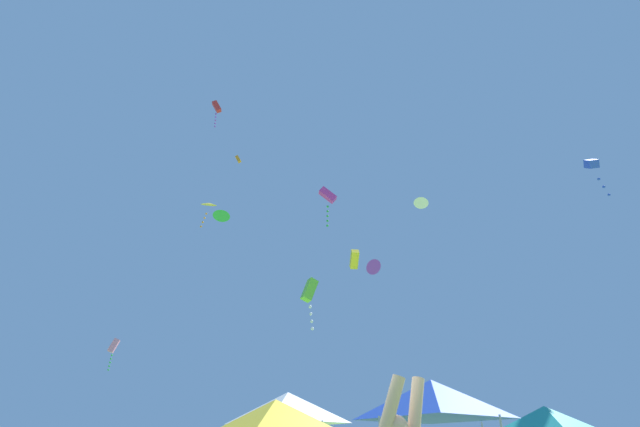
% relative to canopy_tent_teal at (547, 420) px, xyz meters
% --- Properties ---
extents(canopy_tent_teal, '(2.77, 2.77, 2.97)m').
position_rel_canopy_tent_teal_xyz_m(canopy_tent_teal, '(0.00, 0.00, 0.00)').
color(canopy_tent_teal, '#9E9EA3').
rests_on(canopy_tent_teal, ground).
extents(canopy_tent_yellow, '(2.62, 2.62, 2.80)m').
position_rel_canopy_tent_teal_xyz_m(canopy_tent_yellow, '(-8.16, -5.12, -0.14)').
color(canopy_tent_yellow, '#9E9EA3').
rests_on(canopy_tent_yellow, ground).
extents(canopy_tent_blue, '(3.05, 3.05, 3.27)m').
position_rel_canopy_tent_teal_xyz_m(canopy_tent_blue, '(-4.02, -4.73, 0.26)').
color(canopy_tent_blue, '#9E9EA3').
rests_on(canopy_tent_blue, ground).
extents(canopy_tent_white, '(3.29, 3.29, 3.52)m').
position_rel_canopy_tent_teal_xyz_m(canopy_tent_white, '(-8.87, -0.41, 0.47)').
color(canopy_tent_white, '#9E9EA3').
rests_on(canopy_tent_white, ground).
extents(kite_yellow_box, '(0.53, 0.88, 0.79)m').
position_rel_canopy_tent_teal_xyz_m(kite_yellow_box, '(-6.40, 1.28, 6.71)').
color(kite_yellow_box, yellow).
extents(kite_blue_box, '(0.87, 1.45, 3.04)m').
position_rel_canopy_tent_teal_xyz_m(kite_blue_box, '(8.54, 9.75, 15.68)').
color(kite_blue_box, blue).
extents(kite_red_box, '(0.78, 0.59, 2.03)m').
position_rel_canopy_tent_teal_xyz_m(kite_red_box, '(-16.16, 6.59, 20.86)').
color(kite_red_box, red).
extents(kite_magenta_box, '(1.47, 0.95, 3.13)m').
position_rel_canopy_tent_teal_xyz_m(kite_magenta_box, '(-9.17, 13.23, 16.74)').
color(kite_magenta_box, '#D6389E').
extents(kite_green_delta, '(1.65, 1.63, 0.62)m').
position_rel_canopy_tent_teal_xyz_m(kite_green_delta, '(-18.68, 15.93, 17.21)').
color(kite_green_delta, green).
extents(kite_white_delta, '(1.45, 1.41, 0.65)m').
position_rel_canopy_tent_teal_xyz_m(kite_white_delta, '(-1.94, 16.14, 17.18)').
color(kite_white_delta, white).
extents(kite_lime_box, '(1.05, 0.94, 3.01)m').
position_rel_canopy_tent_teal_xyz_m(kite_lime_box, '(-9.34, 6.61, 7.06)').
color(kite_lime_box, '#75D138').
extents(kite_orange_box, '(0.46, 0.24, 0.58)m').
position_rel_canopy_tent_teal_xyz_m(kite_orange_box, '(-14.96, 8.61, 17.72)').
color(kite_orange_box, orange).
extents(kite_purple_delta, '(1.50, 1.41, 1.08)m').
position_rel_canopy_tent_teal_xyz_m(kite_purple_delta, '(-6.07, 15.84, 11.79)').
color(kite_purple_delta, purple).
extents(kite_yellow_delta, '(1.23, 1.22, 1.84)m').
position_rel_canopy_tent_teal_xyz_m(kite_yellow_delta, '(-15.53, 5.79, 12.59)').
color(kite_yellow_delta, yellow).
extents(kite_pink_box, '(0.62, 0.52, 1.78)m').
position_rel_canopy_tent_teal_xyz_m(kite_pink_box, '(-20.28, 6.28, 4.31)').
color(kite_pink_box, pink).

